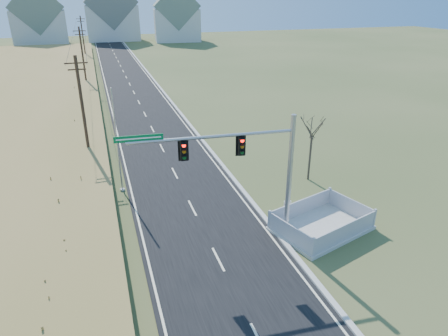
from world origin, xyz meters
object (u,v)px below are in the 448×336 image
(traffic_signal_mast, at_px, (258,170))
(open_sign, at_px, (287,205))
(bare_tree, at_px, (313,126))
(flagpole, at_px, (118,152))
(fence_enclosure, at_px, (321,226))

(traffic_signal_mast, xyz_separation_m, open_sign, (3.55, 2.95, -4.34))
(bare_tree, bearing_deg, flagpole, 169.97)
(fence_enclosure, height_order, flagpole, flagpole)
(fence_enclosure, height_order, open_sign, fence_enclosure)
(flagpole, xyz_separation_m, bare_tree, (14.11, -2.50, 1.32))
(flagpole, bearing_deg, bare_tree, -10.03)
(traffic_signal_mast, distance_m, flagpole, 11.61)
(open_sign, relative_size, bare_tree, 0.11)
(fence_enclosure, relative_size, flagpole, 0.86)
(open_sign, distance_m, bare_tree, 6.63)
(open_sign, xyz_separation_m, bare_tree, (3.65, 3.75, 4.07))
(fence_enclosure, bearing_deg, bare_tree, 50.14)
(fence_enclosure, xyz_separation_m, bare_tree, (2.81, 6.74, 4.13))
(traffic_signal_mast, height_order, open_sign, traffic_signal_mast)
(open_sign, relative_size, flagpole, 0.08)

